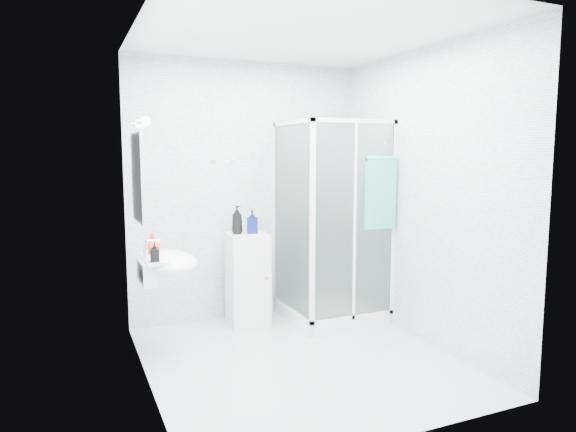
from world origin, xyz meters
name	(u,v)px	position (x,y,z in m)	size (l,w,h in m)	color
room	(300,202)	(0.00, 0.00, 1.30)	(2.40, 2.60, 2.60)	silver
shower_enclosure	(328,278)	(0.67, 0.77, 0.45)	(0.90, 0.95, 2.00)	white
wall_basin	(166,264)	(-0.99, 0.45, 0.80)	(0.46, 0.56, 0.35)	white
mirror	(137,177)	(-1.19, 0.45, 1.50)	(0.02, 0.60, 0.70)	white
vanity_lights	(142,123)	(-1.14, 0.45, 1.92)	(0.10, 0.40, 0.08)	silver
wall_hooks	(224,160)	(-0.25, 1.26, 1.62)	(0.23, 0.06, 0.03)	silver
storage_cabinet	(248,279)	(-0.09, 1.01, 0.46)	(0.40, 0.41, 0.91)	silver
hand_towel	(381,191)	(1.00, 0.36, 1.34)	(0.32, 0.05, 0.68)	teal
shampoo_bottle_a	(237,220)	(-0.19, 1.03, 1.05)	(0.11, 0.11, 0.28)	black
shampoo_bottle_b	(252,222)	(-0.04, 1.01, 1.03)	(0.10, 0.11, 0.23)	#0B0F44
soap_dispenser_orange	(153,243)	(-1.06, 0.61, 0.95)	(0.13, 0.13, 0.17)	#FF341E
soap_dispenser_black	(155,252)	(-1.10, 0.27, 0.94)	(0.07, 0.07, 0.15)	black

